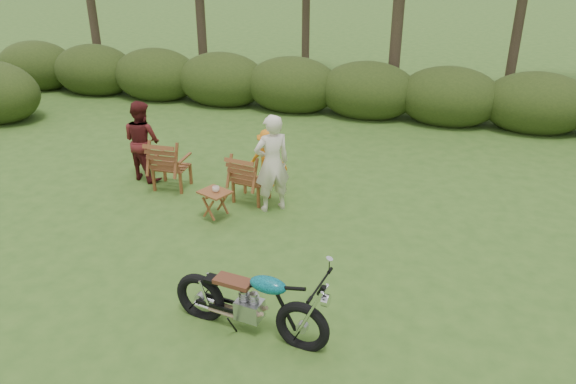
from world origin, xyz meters
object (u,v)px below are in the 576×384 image
(motorcycle, at_px, (250,330))
(child, at_px, (268,186))
(lawn_chair_left, at_px, (173,187))
(cup, at_px, (216,189))
(lawn_chair_right, at_px, (252,200))
(adult_a, at_px, (273,209))
(side_table, at_px, (216,205))
(adult_b, at_px, (146,178))

(motorcycle, height_order, child, child)
(lawn_chair_left, height_order, cup, cup)
(lawn_chair_right, xyz_separation_m, adult_a, (0.46, -0.22, 0.00))
(side_table, xyz_separation_m, cup, (0.02, -0.00, 0.30))
(lawn_chair_left, distance_m, side_table, 1.60)
(child, bearing_deg, cup, 75.56)
(motorcycle, distance_m, lawn_chair_left, 4.46)
(side_table, bearing_deg, motorcycle, -59.04)
(side_table, relative_size, cup, 4.31)
(cup, distance_m, adult_b, 2.38)
(side_table, bearing_deg, adult_a, 38.06)
(adult_a, bearing_deg, child, -105.98)
(motorcycle, distance_m, side_table, 2.97)
(lawn_chair_left, bearing_deg, side_table, 141.01)
(child, bearing_deg, side_table, 74.64)
(adult_a, bearing_deg, adult_b, -50.22)
(motorcycle, relative_size, lawn_chair_left, 1.95)
(lawn_chair_right, distance_m, cup, 1.05)
(lawn_chair_left, height_order, adult_b, adult_b)
(lawn_chair_right, distance_m, child, 0.66)
(motorcycle, relative_size, side_table, 3.78)
(adult_a, height_order, child, adult_a)
(cup, bearing_deg, motorcycle, -59.43)
(motorcycle, bearing_deg, lawn_chair_left, 136.63)
(motorcycle, height_order, adult_a, adult_a)
(lawn_chair_right, height_order, adult_a, adult_a)
(adult_b, bearing_deg, side_table, 167.41)
(motorcycle, relative_size, lawn_chair_right, 2.10)
(lawn_chair_right, relative_size, side_table, 1.81)
(lawn_chair_left, relative_size, adult_a, 0.58)
(lawn_chair_right, height_order, lawn_chair_left, lawn_chair_left)
(motorcycle, bearing_deg, adult_b, 141.09)
(motorcycle, bearing_deg, child, 113.15)
(side_table, xyz_separation_m, child, (0.42, 1.49, -0.25))
(adult_a, bearing_deg, side_table, -0.63)
(adult_a, xyz_separation_m, child, (-0.37, 0.87, 0.00))
(cup, height_order, adult_a, adult_a)
(lawn_chair_left, distance_m, child, 1.78)
(lawn_chair_left, height_order, adult_a, adult_a)
(adult_a, bearing_deg, cup, 0.38)
(adult_a, distance_m, child, 0.95)
(side_table, relative_size, adult_a, 0.30)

